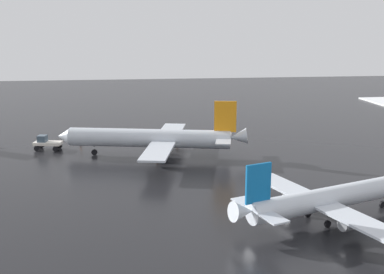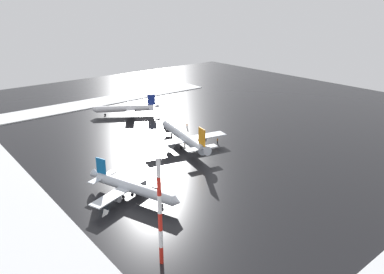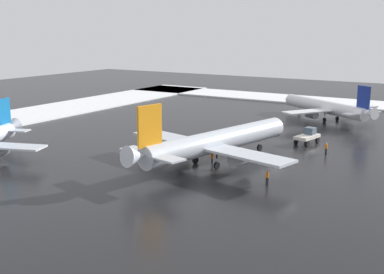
{
  "view_description": "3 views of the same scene",
  "coord_description": "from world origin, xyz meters",
  "views": [
    {
      "loc": [
        -6.46,
        -73.85,
        20.44
      ],
      "look_at": [
        3.45,
        1.52,
        3.0
      ],
      "focal_mm": 45.0,
      "sensor_mm": 36.0,
      "label": 1
    },
    {
      "loc": [
        80.96,
        -64.61,
        42.28
      ],
      "look_at": [
        4.07,
        -1.26,
        5.48
      ],
      "focal_mm": 35.0,
      "sensor_mm": 36.0,
      "label": 2
    },
    {
      "loc": [
        51.93,
        31.16,
        17.45
      ],
      "look_at": [
        -6.78,
        -4.84,
        2.19
      ],
      "focal_mm": 45.0,
      "sensor_mm": 36.0,
      "label": 3
    }
  ],
  "objects": [
    {
      "name": "airplane_foreground_jet",
      "position": [
        -42.69,
        4.48,
        2.57
      ],
      "size": [
        19.9,
        23.18,
        7.78
      ],
      "rotation": [
        0.0,
        0.0,
        4.14
      ],
      "color": "white",
      "rests_on": "ground_plane"
    },
    {
      "name": "antenna_mast",
      "position": [
        37.21,
        -35.29,
        9.78
      ],
      "size": [
        0.7,
        0.7,
        19.57
      ],
      "color": "red",
      "rests_on": "ground_plane"
    },
    {
      "name": "snow_bank_left",
      "position": [
        -67.0,
        0.0,
        0.16
      ],
      "size": [
        14.0,
        116.0,
        0.33
      ],
      "primitive_type": "cube",
      "color": "white",
      "rests_on": "ground_plane"
    },
    {
      "name": "pushback_tug",
      "position": [
        -20.67,
        8.09,
        1.28
      ],
      "size": [
        4.95,
        3.08,
        2.5
      ],
      "rotation": [
        0.0,
        0.0,
        2.94
      ],
      "color": "silver",
      "rests_on": "ground_plane"
    },
    {
      "name": "snow_bank_far",
      "position": [
        0.0,
        -50.0,
        0.16
      ],
      "size": [
        152.0,
        16.0,
        0.33
      ],
      "primitive_type": "cube",
      "color": "white",
      "rests_on": "ground_plane"
    },
    {
      "name": "ground_crew_near_tug",
      "position": [
        1.99,
        10.76,
        0.97
      ],
      "size": [
        0.36,
        0.36,
        1.71
      ],
      "rotation": [
        0.0,
        0.0,
        3.05
      ],
      "color": "black",
      "rests_on": "ground_plane"
    },
    {
      "name": "airplane_parked_portside",
      "position": [
        14.6,
        -27.31,
        2.48
      ],
      "size": [
        24.57,
        20.73,
        7.52
      ],
      "rotation": [
        0.0,
        0.0,
        0.33
      ],
      "color": "silver",
      "rests_on": "ground_plane"
    },
    {
      "name": "ground_crew_mid_apron",
      "position": [
        -15.42,
        12.53,
        0.97
      ],
      "size": [
        0.36,
        0.36,
        1.71
      ],
      "rotation": [
        0.0,
        0.0,
        2.35
      ],
      "color": "black",
      "rests_on": "ground_plane"
    },
    {
      "name": "ground_plane",
      "position": [
        0.0,
        0.0,
        0.0
      ],
      "size": [
        240.0,
        240.0,
        0.0
      ],
      "primitive_type": "plane",
      "color": "black"
    },
    {
      "name": "ground_crew_by_nose_gear",
      "position": [
        -2.26,
        1.09,
        0.97
      ],
      "size": [
        0.36,
        0.36,
        1.71
      ],
      "rotation": [
        0.0,
        0.0,
        2.35
      ],
      "color": "black",
      "rests_on": "ground_plane"
    },
    {
      "name": "airplane_distant_tail",
      "position": [
        -2.77,
        1.28,
        3.04
      ],
      "size": [
        30.68,
        25.71,
        9.2
      ],
      "rotation": [
        0.0,
        0.0,
        2.92
      ],
      "color": "silver",
      "rests_on": "ground_plane"
    }
  ]
}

